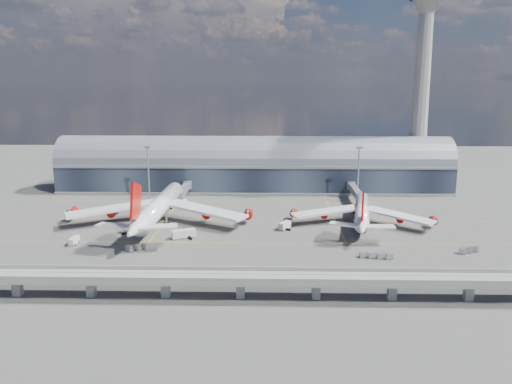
{
  "coord_description": "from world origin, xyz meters",
  "views": [
    {
      "loc": [
        7.01,
        -177.97,
        57.14
      ],
      "look_at": [
        2.57,
        10.0,
        14.0
      ],
      "focal_mm": 35.0,
      "sensor_mm": 36.0,
      "label": 1
    }
  ],
  "objects_px": {
    "service_truck_4": "(357,209)",
    "cargo_train_2": "(469,250)",
    "floodlight_mast_right": "(358,172)",
    "service_truck_2": "(184,234)",
    "control_tower": "(421,89)",
    "floodlight_mast_left": "(148,171)",
    "service_truck_0": "(74,241)",
    "airliner_right": "(362,213)",
    "service_truck_5": "(182,201)",
    "service_truck_1": "(130,229)",
    "cargo_train_1": "(376,256)",
    "airliner_left": "(158,207)",
    "cargo_train_0": "(137,247)",
    "service_truck_3": "(285,226)"
  },
  "relations": [
    {
      "from": "airliner_left",
      "to": "airliner_right",
      "type": "relative_size",
      "value": 1.31
    },
    {
      "from": "service_truck_3",
      "to": "service_truck_4",
      "type": "distance_m",
      "value": 40.73
    },
    {
      "from": "cargo_train_0",
      "to": "cargo_train_1",
      "type": "xyz_separation_m",
      "value": [
        79.54,
        -6.36,
        -0.0
      ]
    },
    {
      "from": "cargo_train_0",
      "to": "service_truck_5",
      "type": "bearing_deg",
      "value": 23.46
    },
    {
      "from": "airliner_right",
      "to": "service_truck_0",
      "type": "height_order",
      "value": "airliner_right"
    },
    {
      "from": "airliner_left",
      "to": "service_truck_5",
      "type": "height_order",
      "value": "airliner_left"
    },
    {
      "from": "service_truck_5",
      "to": "cargo_train_2",
      "type": "relative_size",
      "value": 0.64
    },
    {
      "from": "control_tower",
      "to": "service_truck_2",
      "type": "bearing_deg",
      "value": -140.96
    },
    {
      "from": "airliner_left",
      "to": "service_truck_0",
      "type": "xyz_separation_m",
      "value": [
        -24.47,
        -25.34,
        -5.6
      ]
    },
    {
      "from": "control_tower",
      "to": "floodlight_mast_right",
      "type": "bearing_deg",
      "value": -141.34
    },
    {
      "from": "service_truck_1",
      "to": "floodlight_mast_left",
      "type": "bearing_deg",
      "value": 27.8
    },
    {
      "from": "floodlight_mast_left",
      "to": "cargo_train_2",
      "type": "relative_size",
      "value": 3.15
    },
    {
      "from": "control_tower",
      "to": "service_truck_3",
      "type": "relative_size",
      "value": 16.57
    },
    {
      "from": "airliner_left",
      "to": "service_truck_1",
      "type": "height_order",
      "value": "airliner_left"
    },
    {
      "from": "floodlight_mast_left",
      "to": "service_truck_4",
      "type": "xyz_separation_m",
      "value": [
        95.73,
        -22.94,
        -12.05
      ]
    },
    {
      "from": "cargo_train_2",
      "to": "service_truck_1",
      "type": "bearing_deg",
      "value": 106.8
    },
    {
      "from": "service_truck_3",
      "to": "cargo_train_0",
      "type": "distance_m",
      "value": 56.73
    },
    {
      "from": "airliner_right",
      "to": "service_truck_5",
      "type": "relative_size",
      "value": 11.54
    },
    {
      "from": "service_truck_5",
      "to": "cargo_train_0",
      "type": "relative_size",
      "value": 0.66
    },
    {
      "from": "control_tower",
      "to": "cargo_train_0",
      "type": "bearing_deg",
      "value": -140.43
    },
    {
      "from": "service_truck_2",
      "to": "service_truck_4",
      "type": "xyz_separation_m",
      "value": [
        69.23,
        37.04,
        -0.07
      ]
    },
    {
      "from": "cargo_train_1",
      "to": "floodlight_mast_right",
      "type": "bearing_deg",
      "value": -15.47
    },
    {
      "from": "service_truck_2",
      "to": "service_truck_4",
      "type": "bearing_deg",
      "value": -87.93
    },
    {
      "from": "airliner_right",
      "to": "service_truck_4",
      "type": "relative_size",
      "value": 10.44
    },
    {
      "from": "service_truck_3",
      "to": "service_truck_5",
      "type": "bearing_deg",
      "value": 173.41
    },
    {
      "from": "service_truck_2",
      "to": "service_truck_5",
      "type": "distance_m",
      "value": 50.87
    },
    {
      "from": "service_truck_4",
      "to": "cargo_train_2",
      "type": "bearing_deg",
      "value": -71.81
    },
    {
      "from": "floodlight_mast_right",
      "to": "cargo_train_0",
      "type": "relative_size",
      "value": 3.23
    },
    {
      "from": "floodlight_mast_left",
      "to": "service_truck_0",
      "type": "xyz_separation_m",
      "value": [
        -10.93,
        -67.7,
        -12.34
      ]
    },
    {
      "from": "control_tower",
      "to": "service_truck_0",
      "type": "relative_size",
      "value": 16.98
    },
    {
      "from": "airliner_right",
      "to": "cargo_train_1",
      "type": "xyz_separation_m",
      "value": [
        -2.23,
        -38.23,
        -4.04
      ]
    },
    {
      "from": "service_truck_4",
      "to": "cargo_train_2",
      "type": "height_order",
      "value": "service_truck_4"
    },
    {
      "from": "service_truck_2",
      "to": "cargo_train_1",
      "type": "distance_m",
      "value": 68.59
    },
    {
      "from": "floodlight_mast_right",
      "to": "service_truck_4",
      "type": "xyz_separation_m",
      "value": [
        -4.27,
        -22.94,
        -12.05
      ]
    },
    {
      "from": "cargo_train_1",
      "to": "service_truck_3",
      "type": "bearing_deg",
      "value": 32.5
    },
    {
      "from": "service_truck_1",
      "to": "airliner_right",
      "type": "bearing_deg",
      "value": -59.04
    },
    {
      "from": "service_truck_1",
      "to": "cargo_train_1",
      "type": "relative_size",
      "value": 0.57
    },
    {
      "from": "control_tower",
      "to": "floodlight_mast_left",
      "type": "bearing_deg",
      "value": -168.28
    },
    {
      "from": "floodlight_mast_right",
      "to": "service_truck_2",
      "type": "distance_m",
      "value": 95.62
    },
    {
      "from": "service_truck_3",
      "to": "service_truck_4",
      "type": "xyz_separation_m",
      "value": [
        32.02,
        25.18,
        0.11
      ]
    },
    {
      "from": "service_truck_4",
      "to": "service_truck_3",
      "type": "bearing_deg",
      "value": -153.22
    },
    {
      "from": "floodlight_mast_left",
      "to": "airliner_right",
      "type": "relative_size",
      "value": 0.43
    },
    {
      "from": "service_truck_5",
      "to": "control_tower",
      "type": "bearing_deg",
      "value": -29.15
    },
    {
      "from": "service_truck_1",
      "to": "service_truck_5",
      "type": "distance_m",
      "value": 46.6
    },
    {
      "from": "service_truck_4",
      "to": "cargo_train_1",
      "type": "height_order",
      "value": "service_truck_4"
    },
    {
      "from": "cargo_train_2",
      "to": "service_truck_2",
      "type": "bearing_deg",
      "value": 107.84
    },
    {
      "from": "floodlight_mast_right",
      "to": "cargo_train_0",
      "type": "distance_m",
      "value": 114.48
    },
    {
      "from": "floodlight_mast_left",
      "to": "cargo_train_0",
      "type": "bearing_deg",
      "value": -80.1
    },
    {
      "from": "service_truck_0",
      "to": "airliner_right",
      "type": "bearing_deg",
      "value": 14.95
    },
    {
      "from": "airliner_right",
      "to": "service_truck_1",
      "type": "height_order",
      "value": "airliner_right"
    }
  ]
}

